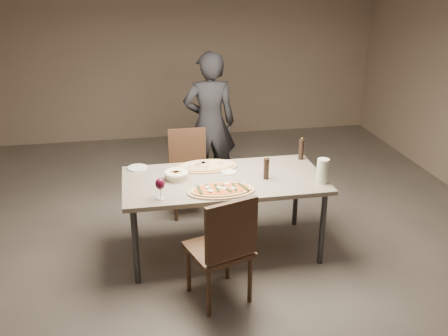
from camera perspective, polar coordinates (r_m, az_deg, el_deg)
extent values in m
plane|color=#5E5750|center=(4.82, 0.00, -9.38)|extent=(7.00, 7.00, 0.00)
plane|color=gray|center=(7.65, -5.01, 13.73)|extent=(6.00, 0.00, 6.00)
cube|color=gray|center=(4.48, 0.00, -1.42)|extent=(1.80, 0.90, 0.04)
cylinder|color=#333335|center=(4.26, -10.08, -8.83)|extent=(0.05, 0.05, 0.71)
cylinder|color=#333335|center=(4.54, 11.18, -6.80)|extent=(0.05, 0.05, 0.71)
cylinder|color=#333335|center=(4.91, -10.29, -4.41)|extent=(0.05, 0.05, 0.71)
cylinder|color=#333335|center=(5.16, 8.23, -2.91)|extent=(0.05, 0.05, 0.71)
ellipsoid|color=white|center=(4.15, -1.61, -2.52)|extent=(0.05, 0.05, 0.01)
ellipsoid|color=white|center=(4.21, -0.54, -2.17)|extent=(0.05, 0.05, 0.01)
ellipsoid|color=white|center=(4.21, -1.89, -2.16)|extent=(0.05, 0.05, 0.01)
ellipsoid|color=white|center=(4.19, 1.06, -2.26)|extent=(0.05, 0.05, 0.01)
ellipsoid|color=white|center=(4.28, 0.31, -1.74)|extent=(0.05, 0.05, 0.01)
ellipsoid|color=white|center=(4.14, -1.50, -2.59)|extent=(0.05, 0.05, 0.01)
ellipsoid|color=white|center=(4.19, -0.01, -2.30)|extent=(0.05, 0.05, 0.01)
cube|color=#1F3114|center=(4.17, -2.81, -2.48)|extent=(0.03, 0.17, 0.01)
cube|color=#1F3114|center=(4.19, -1.82, -2.35)|extent=(0.03, 0.17, 0.01)
cube|color=#1F3114|center=(4.19, -0.80, -2.31)|extent=(0.03, 0.17, 0.01)
cube|color=#1F3114|center=(4.19, 0.25, -2.35)|extent=(0.08, 0.16, 0.01)
cube|color=#1F3114|center=(4.21, 1.20, -2.17)|extent=(0.03, 0.17, 0.01)
cube|color=#1F3114|center=(4.23, 2.20, -2.11)|extent=(0.07, 0.16, 0.01)
cylinder|color=tan|center=(4.72, -0.37, 0.58)|extent=(0.07, 0.07, 0.00)
cylinder|color=tan|center=(4.65, -2.94, 0.22)|extent=(0.07, 0.07, 0.00)
cylinder|color=tan|center=(4.70, -3.02, 0.46)|extent=(0.07, 0.07, 0.00)
cylinder|color=tan|center=(4.62, -2.07, 0.09)|extent=(0.07, 0.07, 0.00)
cylinder|color=tan|center=(4.74, -2.52, 0.64)|extent=(0.07, 0.07, 0.00)
cylinder|color=tan|center=(4.64, -3.72, 0.13)|extent=(0.07, 0.07, 0.00)
cylinder|color=tan|center=(4.73, -2.20, 0.63)|extent=(0.07, 0.07, 0.00)
cylinder|color=beige|center=(4.46, -5.49, -0.85)|extent=(0.18, 0.18, 0.07)
torus|color=beige|center=(4.45, -5.50, -0.55)|extent=(0.22, 0.22, 0.03)
cube|color=#B08D47|center=(4.46, -5.17, -0.65)|extent=(0.06, 0.05, 0.04)
cube|color=#B08D47|center=(4.48, -5.53, -0.55)|extent=(0.05, 0.06, 0.04)
cube|color=#B08D47|center=(4.45, -5.82, -0.69)|extent=(0.06, 0.05, 0.04)
cube|color=#B08D47|center=(4.43, -5.47, -0.80)|extent=(0.05, 0.06, 0.04)
cylinder|color=white|center=(4.58, 0.56, -0.50)|extent=(0.13, 0.13, 0.02)
cylinder|color=#A0AB3F|center=(4.58, 0.56, -0.45)|extent=(0.09, 0.09, 0.00)
cylinder|color=black|center=(4.45, 4.85, -0.21)|extent=(0.05, 0.05, 0.17)
cylinder|color=black|center=(4.41, 4.89, 0.94)|extent=(0.05, 0.05, 0.02)
sphere|color=gold|center=(4.40, 4.90, 1.19)|extent=(0.02, 0.02, 0.02)
cylinder|color=black|center=(4.93, 8.81, 1.99)|extent=(0.05, 0.05, 0.18)
cylinder|color=black|center=(4.90, 8.88, 3.10)|extent=(0.06, 0.06, 0.02)
sphere|color=gold|center=(4.89, 8.90, 3.34)|extent=(0.02, 0.02, 0.02)
cylinder|color=silver|center=(4.43, 11.21, -0.33)|extent=(0.11, 0.11, 0.22)
cylinder|color=silver|center=(4.12, -7.23, -3.45)|extent=(0.07, 0.07, 0.01)
cylinder|color=silver|center=(4.11, -7.26, -2.88)|extent=(0.01, 0.01, 0.09)
ellipsoid|color=#45091E|center=(4.07, -7.32, -1.82)|extent=(0.08, 0.08, 0.10)
cylinder|color=white|center=(4.75, -9.87, 0.02)|extent=(0.19, 0.19, 0.01)
cube|color=#40291A|center=(3.99, -0.62, -9.33)|extent=(0.57, 0.57, 0.04)
cylinder|color=#40291A|center=(3.92, -1.75, -14.11)|extent=(0.04, 0.04, 0.42)
cylinder|color=#40291A|center=(4.06, 2.99, -12.62)|extent=(0.04, 0.04, 0.42)
cylinder|color=#40291A|center=(4.19, -4.08, -11.46)|extent=(0.04, 0.04, 0.42)
cylinder|color=#40291A|center=(4.33, 0.41, -10.19)|extent=(0.04, 0.04, 0.42)
cube|color=#40291A|center=(3.70, 0.86, -7.16)|extent=(0.42, 0.17, 0.47)
cube|color=#40291A|center=(5.35, -3.93, -1.05)|extent=(0.43, 0.43, 0.04)
cylinder|color=#40291A|center=(5.61, -2.31, -2.27)|extent=(0.03, 0.03, 0.40)
cylinder|color=#40291A|center=(5.58, -5.85, -2.53)|extent=(0.03, 0.03, 0.40)
cylinder|color=#40291A|center=(5.30, -1.78, -3.81)|extent=(0.03, 0.03, 0.40)
cylinder|color=#40291A|center=(5.27, -5.53, -4.10)|extent=(0.03, 0.03, 0.40)
cube|color=#40291A|center=(5.43, -4.24, 2.28)|extent=(0.41, 0.04, 0.45)
imported|color=black|center=(5.76, -1.64, 5.11)|extent=(0.61, 0.41, 1.66)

